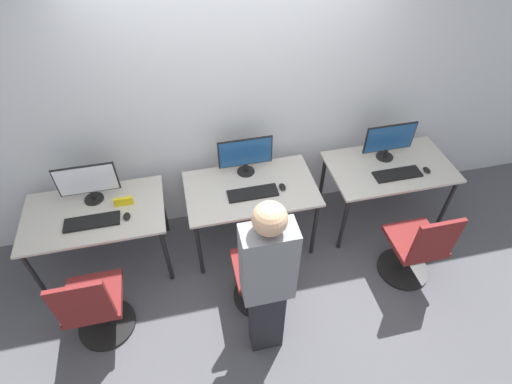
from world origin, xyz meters
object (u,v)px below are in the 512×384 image
at_px(monitor_center, 245,155).
at_px(keyboard_right, 397,174).
at_px(keyboard_left, 92,222).
at_px(mouse_left, 127,216).
at_px(keyboard_center, 253,193).
at_px(mouse_center, 282,187).
at_px(monitor_left, 87,182).
at_px(office_chair_center, 261,277).
at_px(monitor_right, 389,140).
at_px(person_center, 268,280).
at_px(mouse_right, 427,170).
at_px(office_chair_left, 95,308).
at_px(office_chair_right, 416,250).

distance_m(monitor_center, keyboard_right, 1.45).
relative_size(keyboard_left, mouse_left, 5.05).
xyz_separation_m(keyboard_center, mouse_center, (0.28, 0.01, 0.01)).
bearing_deg(keyboard_right, monitor_center, 165.44).
height_order(keyboard_left, monitor_center, monitor_center).
relative_size(keyboard_left, keyboard_center, 1.00).
height_order(monitor_left, mouse_left, monitor_left).
xyz_separation_m(keyboard_center, office_chair_center, (-0.07, -0.65, -0.36)).
height_order(keyboard_left, monitor_right, monitor_right).
xyz_separation_m(keyboard_left, person_center, (1.27, -0.98, 0.16)).
xyz_separation_m(person_center, mouse_right, (1.80, 0.95, -0.15)).
bearing_deg(office_chair_left, monitor_right, 16.99).
xyz_separation_m(monitor_left, mouse_left, (0.29, -0.29, -0.19)).
distance_m(keyboard_left, monitor_center, 1.44).
bearing_deg(monitor_right, office_chair_center, -149.29).
bearing_deg(keyboard_center, monitor_left, 169.99).
distance_m(office_chair_left, keyboard_center, 1.60).
bearing_deg(monitor_left, monitor_center, 2.62).
xyz_separation_m(monitor_left, keyboard_center, (1.39, -0.25, -0.20)).
relative_size(keyboard_left, monitor_right, 0.90).
bearing_deg(mouse_left, keyboard_left, 178.57).
height_order(monitor_left, monitor_center, same).
xyz_separation_m(monitor_center, office_chair_right, (1.35, -0.99, -0.56)).
bearing_deg(monitor_center, keyboard_center, -90.00).
bearing_deg(mouse_left, monitor_left, 134.69).
height_order(office_chair_left, person_center, person_center).
xyz_separation_m(monitor_left, mouse_right, (3.07, -0.31, -0.19)).
distance_m(keyboard_left, keyboard_right, 2.78).
relative_size(mouse_left, office_chair_center, 0.10).
height_order(mouse_center, mouse_right, same).
relative_size(office_chair_left, person_center, 0.56).
distance_m(mouse_left, office_chair_center, 1.25).
bearing_deg(office_chair_left, monitor_center, 33.68).
height_order(keyboard_center, office_chair_center, office_chair_center).
distance_m(monitor_left, keyboard_right, 2.80).
height_order(keyboard_left, keyboard_center, same).
height_order(monitor_left, mouse_right, monitor_left).
distance_m(keyboard_center, mouse_right, 1.69).
xyz_separation_m(monitor_center, mouse_right, (1.68, -0.37, -0.19)).
distance_m(mouse_center, monitor_right, 1.14).
height_order(monitor_center, office_chair_right, monitor_center).
xyz_separation_m(keyboard_center, mouse_right, (1.68, -0.07, 0.01)).
bearing_deg(office_chair_right, person_center, -167.06).
distance_m(office_chair_left, office_chair_right, 2.77).
height_order(monitor_center, monitor_right, same).
bearing_deg(mouse_right, office_chair_left, -169.53).
relative_size(monitor_left, mouse_right, 5.62).
bearing_deg(office_chair_left, office_chair_center, -0.32).
xyz_separation_m(mouse_left, monitor_right, (2.49, 0.26, 0.19)).
relative_size(office_chair_left, keyboard_center, 2.01).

